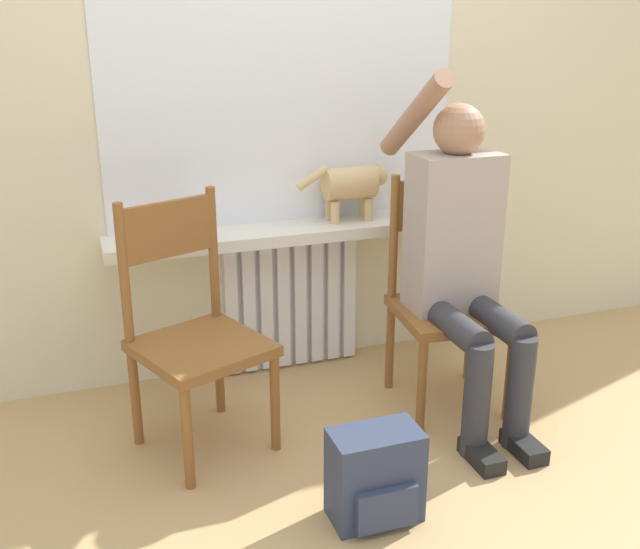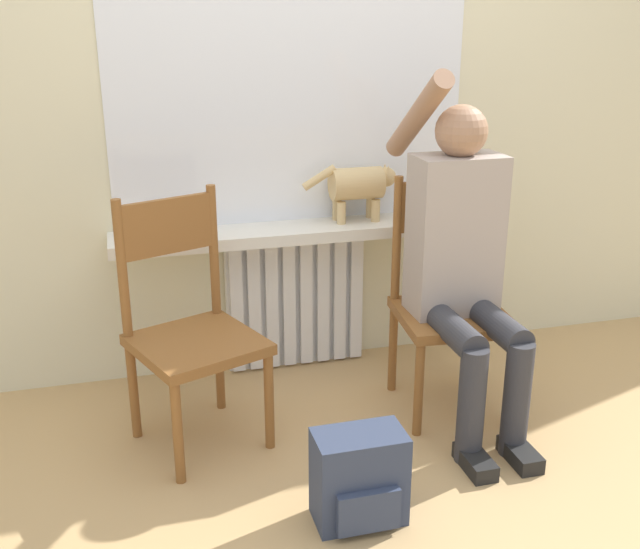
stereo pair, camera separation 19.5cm
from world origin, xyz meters
The scene contains 10 objects.
ground_plane centered at (0.00, 0.00, 0.00)m, with size 12.00×12.00×0.00m, color tan.
wall_with_window centered at (0.00, 1.23, 1.35)m, with size 7.00×0.06×2.70m.
radiator centered at (0.00, 1.15, 0.32)m, with size 0.63×0.08×0.63m.
windowsill centered at (0.00, 1.08, 0.66)m, with size 1.60×0.24×0.05m.
window_glass centered at (0.00, 1.20, 1.16)m, with size 1.54×0.01×0.95m.
chair_left centered at (-0.52, 0.63, 0.46)m, with size 0.55×0.55×0.94m.
chair_right centered at (0.51, 0.63, 0.46)m, with size 0.46×0.46×0.94m.
person centered at (0.51, 0.52, 0.68)m, with size 0.36×0.95×1.37m.
cat centered at (0.28, 1.10, 0.84)m, with size 0.42×0.14×0.26m.
backpack centered at (-0.07, -0.02, 0.15)m, with size 0.29×0.20×0.31m.
Camera 2 is at (-0.73, -1.94, 1.56)m, focal length 42.00 mm.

